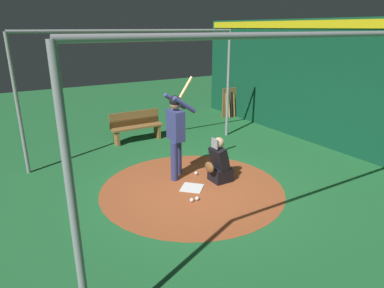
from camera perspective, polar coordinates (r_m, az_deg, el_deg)
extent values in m
plane|color=#216633|center=(6.95, 0.00, -7.42)|extent=(27.65, 27.65, 0.00)
cylinder|color=#9E4C28|center=(6.95, 0.00, -7.40)|extent=(3.69, 3.69, 0.01)
cube|color=white|center=(6.95, 0.00, -7.33)|extent=(0.59, 0.59, 0.01)
cylinder|color=navy|center=(7.15, -2.97, -2.96)|extent=(0.15, 0.15, 0.85)
cylinder|color=navy|center=(7.48, -2.32, -1.94)|extent=(0.15, 0.15, 0.85)
cube|color=navy|center=(7.08, -2.73, 3.16)|extent=(0.22, 0.44, 0.64)
cylinder|color=navy|center=(6.84, -1.26, 6.59)|extent=(0.51, 0.09, 0.40)
cylinder|color=navy|center=(7.18, -2.83, 7.17)|extent=(0.51, 0.09, 0.40)
sphere|color=#9E704C|center=(6.97, -2.79, 6.67)|extent=(0.22, 0.22, 0.22)
sphere|color=black|center=(6.95, -2.80, 7.15)|extent=(0.25, 0.25, 0.25)
cylinder|color=tan|center=(7.15, -1.74, 8.27)|extent=(0.54, 0.06, 0.73)
cube|color=black|center=(7.25, 4.76, -5.03)|extent=(0.40, 0.40, 0.30)
cube|color=black|center=(7.08, 4.58, -2.34)|extent=(0.31, 0.40, 0.49)
sphere|color=tan|center=(6.96, 4.52, 0.22)|extent=(0.22, 0.22, 0.22)
cube|color=gray|center=(6.90, 3.83, 0.08)|extent=(0.03, 0.20, 0.20)
ellipsoid|color=brown|center=(6.94, 2.95, -3.89)|extent=(0.12, 0.28, 0.22)
cube|color=#0F472D|center=(9.47, 24.31, 8.61)|extent=(0.20, 11.65, 3.31)
cube|color=yellow|center=(9.27, 25.21, 17.74)|extent=(0.03, 11.42, 0.20)
cylinder|color=gray|center=(10.01, 6.05, 9.77)|extent=(0.08, 0.08, 3.01)
cylinder|color=gray|center=(8.08, -27.15, 5.56)|extent=(0.08, 0.08, 3.01)
cylinder|color=gray|center=(3.24, -19.17, -11.56)|extent=(0.08, 0.08, 3.01)
cylinder|color=gray|center=(8.53, -9.33, 18.21)|extent=(5.49, 0.07, 0.07)
cylinder|color=gray|center=(4.24, 18.91, 16.92)|extent=(5.49, 0.07, 0.07)
cube|color=olive|center=(12.44, 6.67, 6.96)|extent=(0.82, 0.04, 1.05)
cylinder|color=black|center=(12.60, 7.96, 6.72)|extent=(0.06, 0.17, 0.91)
cylinder|color=olive|center=(12.53, 7.52, 6.54)|extent=(0.06, 0.15, 0.85)
cylinder|color=olive|center=(12.46, 7.08, 6.43)|extent=(0.06, 0.16, 0.83)
cylinder|color=black|center=(12.38, 6.65, 6.57)|extent=(0.06, 0.14, 0.91)
cylinder|color=tan|center=(12.32, 6.19, 6.35)|extent=(0.06, 0.18, 0.84)
cylinder|color=olive|center=(12.24, 5.74, 6.41)|extent=(0.06, 0.16, 0.89)
cube|color=olive|center=(9.75, -9.17, 2.86)|extent=(1.48, 0.36, 0.05)
cube|color=olive|center=(9.83, -9.59, 4.34)|extent=(1.48, 0.04, 0.40)
cube|color=olive|center=(10.04, -5.84, 2.15)|extent=(0.08, 0.32, 0.40)
cube|color=olive|center=(9.61, -12.51, 1.01)|extent=(0.08, 0.32, 0.40)
sphere|color=white|center=(7.53, 0.69, -4.91)|extent=(0.07, 0.07, 0.07)
sphere|color=white|center=(6.48, 0.86, -9.09)|extent=(0.07, 0.07, 0.07)
sphere|color=white|center=(6.42, -0.04, -9.36)|extent=(0.07, 0.07, 0.07)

